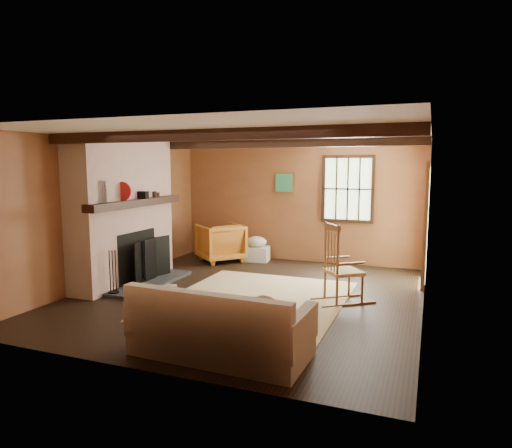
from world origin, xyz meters
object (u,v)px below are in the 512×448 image
at_px(sofa, 219,331).
at_px(fireplace, 124,217).
at_px(rocking_chair, 341,269).
at_px(armchair, 220,242).
at_px(laundry_basket, 256,254).

bearing_deg(sofa, fireplace, 144.13).
xyz_separation_m(rocking_chair, armchair, (-2.84, 1.95, -0.10)).
height_order(laundry_basket, armchair, armchair).
height_order(fireplace, armchair, fireplace).
relative_size(laundry_basket, armchair, 0.59).
bearing_deg(rocking_chair, sofa, 123.36).
relative_size(rocking_chair, laundry_basket, 2.31).
relative_size(sofa, armchair, 2.21).
bearing_deg(armchair, sofa, 66.66).
bearing_deg(laundry_basket, fireplace, -121.41).
bearing_deg(armchair, fireplace, 21.42).
distance_m(rocking_chair, laundry_basket, 3.11).
xyz_separation_m(rocking_chair, sofa, (-0.81, -2.33, -0.22)).
xyz_separation_m(rocking_chair, laundry_basket, (-2.15, 2.22, -0.34)).
distance_m(fireplace, laundry_basket, 2.94).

